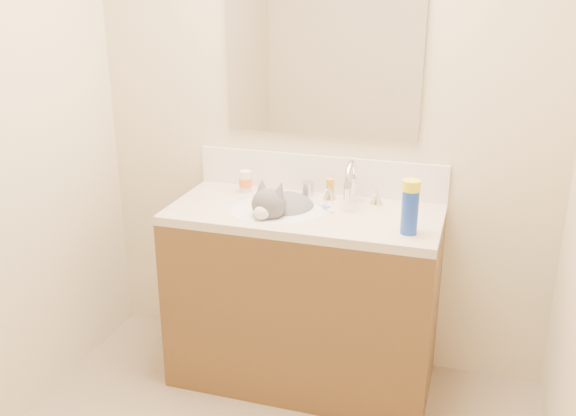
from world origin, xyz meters
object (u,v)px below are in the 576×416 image
Objects in this scene: silver_jar at (308,189)px; cat at (283,214)px; vanity_cabinet at (303,300)px; pill_bottle at (246,181)px; faucet at (351,186)px; basin at (277,224)px; amber_bottle at (330,188)px; spray_can at (410,212)px.

cat is at bearing -107.17° from silver_jar.
vanity_cabinet is 0.63m from pill_bottle.
basin is at bearing -150.88° from faucet.
cat is at bearing 56.26° from basin.
cat reaches higher than vanity_cabinet.
silver_jar reaches higher than vanity_cabinet.
pill_bottle is at bearing -174.05° from silver_jar.
vanity_cabinet is 4.29× the size of faucet.
silver_jar is (0.30, 0.03, -0.02)m from pill_bottle.
cat is 6.35× the size of silver_jar.
silver_jar is (-0.22, 0.06, -0.05)m from faucet.
pill_bottle is at bearing 154.26° from vanity_cabinet.
faucet is 2.71× the size of pill_bottle.
vanity_cabinet is at bearing -25.74° from pill_bottle.
basin is at bearing -129.91° from amber_bottle.
pill_bottle is 0.87m from spray_can.
silver_jar is 0.36× the size of spray_can.
vanity_cabinet is 2.82× the size of cat.
silver_jar is at bearing 101.60° from vanity_cabinet.
pill_bottle reaches higher than amber_bottle.
amber_bottle is (0.17, 0.19, 0.08)m from cat.
basin is 4.94× the size of amber_bottle.
basin is 1.61× the size of faucet.
cat is 0.21m from silver_jar.
cat reaches higher than basin.
pill_bottle reaches higher than silver_jar.
silver_jar is at bearing 70.30° from basin.
pill_bottle is at bearing 138.48° from basin.
vanity_cabinet is at bearing -142.71° from faucet.
vanity_cabinet is at bearing -109.26° from amber_bottle.
spray_can is at bearing -32.77° from silver_jar.
spray_can is at bearing -39.25° from amber_bottle.
vanity_cabinet is at bearing -78.40° from silver_jar.
pill_bottle is at bearing 159.74° from spray_can.
spray_can is at bearing -10.19° from basin.
silver_jar is at bearing 165.50° from faucet.
basin is 1.06× the size of cat.
pill_bottle is 0.41m from amber_bottle.
pill_bottle reaches higher than basin.
amber_bottle is at bearing 140.75° from spray_can.
faucet is 0.40m from spray_can.
faucet reaches higher than amber_bottle.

